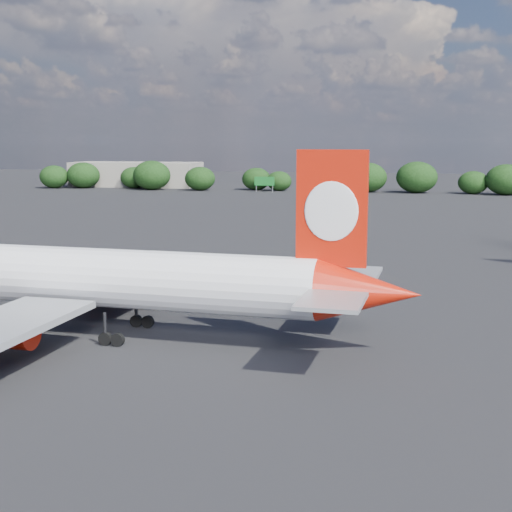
# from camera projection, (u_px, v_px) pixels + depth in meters

# --- Properties ---
(ground) EXTENTS (500.00, 500.00, 0.00)m
(ground) POSITION_uv_depth(u_px,v_px,m) (218.00, 254.00, 96.61)
(ground) COLOR black
(ground) RESTS_ON ground
(qantas_airliner) EXTENTS (44.99, 42.75, 14.69)m
(qantas_airliner) POSITION_uv_depth(u_px,v_px,m) (117.00, 280.00, 55.87)
(qantas_airliner) COLOR white
(qantas_airliner) RESTS_ON ground
(terminal_building) EXTENTS (42.00, 16.00, 8.00)m
(terminal_building) POSITION_uv_depth(u_px,v_px,m) (136.00, 174.00, 237.07)
(terminal_building) COLOR gray
(terminal_building) RESTS_ON ground
(highway_sign) EXTENTS (6.00, 0.30, 4.50)m
(highway_sign) POSITION_uv_depth(u_px,v_px,m) (264.00, 181.00, 211.70)
(highway_sign) COLOR #136120
(highway_sign) RESTS_ON ground
(billboard_yellow) EXTENTS (5.00, 0.30, 5.50)m
(billboard_yellow) POSITION_uv_depth(u_px,v_px,m) (368.00, 179.00, 210.92)
(billboard_yellow) COLOR yellow
(billboard_yellow) RESTS_ON ground
(horizon_treeline) EXTENTS (202.02, 15.47, 9.15)m
(horizon_treeline) POSITION_uv_depth(u_px,v_px,m) (347.00, 179.00, 210.04)
(horizon_treeline) COLOR black
(horizon_treeline) RESTS_ON ground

